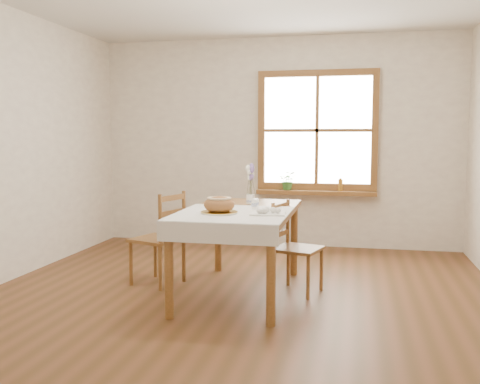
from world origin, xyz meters
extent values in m
plane|color=brown|center=(0.00, 0.00, 0.00)|extent=(5.00, 5.00, 0.00)
cube|color=white|center=(0.00, 2.50, 1.30)|extent=(4.50, 0.10, 2.60)
cube|color=white|center=(0.00, -2.50, 1.30)|extent=(4.50, 0.10, 2.60)
cube|color=brown|center=(0.50, 2.46, 2.14)|extent=(1.46, 0.08, 0.08)
cube|color=brown|center=(0.50, 2.46, 0.76)|extent=(1.46, 0.08, 0.08)
cube|color=brown|center=(-0.19, 2.46, 1.45)|extent=(0.08, 0.08, 1.30)
cube|color=brown|center=(1.19, 2.46, 1.45)|extent=(0.08, 0.08, 1.30)
cube|color=brown|center=(0.50, 2.46, 1.45)|extent=(0.04, 0.06, 1.30)
cube|color=brown|center=(0.50, 2.46, 1.45)|extent=(1.30, 0.06, 0.04)
cube|color=white|center=(0.50, 2.49, 1.45)|extent=(1.30, 0.01, 1.30)
cube|color=brown|center=(0.50, 2.40, 0.69)|extent=(1.46, 0.20, 0.05)
cube|color=brown|center=(0.00, 0.30, 0.72)|extent=(0.90, 1.60, 0.05)
cylinder|color=brown|center=(-0.39, -0.44, 0.35)|extent=(0.07, 0.07, 0.70)
cylinder|color=brown|center=(0.39, -0.44, 0.35)|extent=(0.07, 0.07, 0.70)
cylinder|color=brown|center=(-0.39, 1.04, 0.35)|extent=(0.07, 0.07, 0.70)
cylinder|color=brown|center=(0.39, 1.04, 0.35)|extent=(0.07, 0.07, 0.70)
cube|color=white|center=(0.00, 0.00, 0.76)|extent=(0.91, 0.99, 0.01)
cylinder|color=white|center=(-0.09, -0.05, 0.77)|extent=(0.34, 0.34, 0.02)
ellipsoid|color=#9A6336|center=(-0.09, -0.05, 0.84)|extent=(0.25, 0.25, 0.14)
cube|color=white|center=(0.30, -0.01, 0.77)|extent=(0.30, 0.26, 0.01)
cylinder|color=white|center=(0.13, 0.38, 0.80)|extent=(0.05, 0.05, 0.08)
cylinder|color=white|center=(0.13, 0.26, 0.81)|extent=(0.06, 0.06, 0.09)
cylinder|color=white|center=(0.03, 0.62, 0.79)|extent=(0.08, 0.08, 0.09)
imported|color=#346C2B|center=(0.16, 2.40, 0.80)|extent=(0.21, 0.23, 0.18)
cylinder|color=#A0681D|center=(0.80, 2.40, 0.79)|extent=(0.07, 0.07, 0.16)
camera|label=1|loc=(0.97, -4.18, 1.38)|focal=40.00mm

